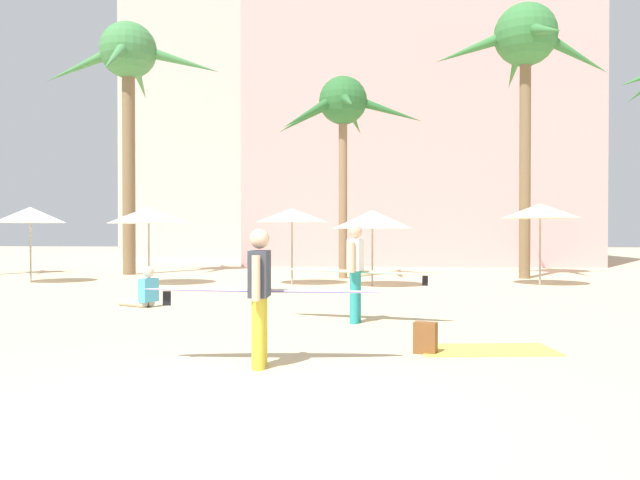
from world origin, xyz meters
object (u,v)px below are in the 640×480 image
Objects in this scene: person_near_right at (356,270)px; palm_tree_right at (342,111)px; palm_tree_far_left at (129,69)px; beach_towel at (486,350)px; cafe_umbrella_1 at (540,211)px; cafe_umbrella_2 at (292,215)px; palm_tree_center at (526,49)px; backpack at (426,338)px; cafe_umbrella_4 at (30,215)px; cafe_umbrella_0 at (372,219)px; cafe_umbrella_3 at (149,215)px; person_near_left at (261,291)px; person_mid_left at (143,293)px.

palm_tree_right is at bearing -73.91° from person_near_right.
palm_tree_far_left is 5.15× the size of beach_towel.
cafe_umbrella_2 is at bearing -177.72° from cafe_umbrella_1.
palm_tree_center is 22.73× the size of backpack.
backpack is (9.71, -14.70, -7.60)m from palm_tree_far_left.
palm_tree_far_left is 19.51m from beach_towel.
palm_tree_right is at bearing 14.83° from cafe_umbrella_4.
cafe_umbrella_1 is 5.92× the size of backpack.
palm_tree_right reaches higher than cafe_umbrella_0.
palm_tree_center reaches higher than backpack.
cafe_umbrella_3 reaches higher than person_near_left.
cafe_umbrella_2 is 11.26m from beach_towel.
cafe_umbrella_0 is 0.98× the size of cafe_umbrella_4.
palm_tree_far_left reaches higher than person_mid_left.
cafe_umbrella_0 is (-5.34, -3.55, -5.99)m from palm_tree_center.
cafe_umbrella_1 is 0.82× the size of person_near_left.
palm_tree_center is 17.68m from person_near_left.
beach_towel is (3.88, -10.36, -2.12)m from cafe_umbrella_2.
palm_tree_far_left is 9.79× the size of person_mid_left.
cafe_umbrella_4 is 15.80m from backpack.
beach_towel is (8.30, -10.14, -2.13)m from cafe_umbrella_3.
cafe_umbrella_0 is 5.64× the size of backpack.
person_near_right is at bearing -49.47° from cafe_umbrella_3.
cafe_umbrella_2 reaches higher than backpack.
cafe_umbrella_1 reaches higher than person_near_left.
cafe_umbrella_4 is at bearing -169.50° from palm_tree_center.
person_mid_left is (-5.61, 4.80, 0.10)m from backpack.
palm_tree_far_left is at bearing 115.83° from person_near_left.
cafe_umbrella_1 is 7.55m from cafe_umbrella_2.
cafe_umbrella_1 is at bearing 8.21° from cafe_umbrella_0.
cafe_umbrella_0 is 5.15m from cafe_umbrella_1.
cafe_umbrella_0 is 11.28m from person_near_left.
cafe_umbrella_3 is 5.92× the size of backpack.
palm_tree_far_left is 16.25m from person_near_right.
palm_tree_far_left is 3.95× the size of cafe_umbrella_4.
backpack reaches higher than beach_towel.
person_near_right is at bearing -53.63° from palm_tree_far_left.
cafe_umbrella_3 is 1.34× the size of beach_towel.
palm_tree_far_left is at bearing 170.62° from palm_tree_right.
cafe_umbrella_0 is at bearing -72.43° from palm_tree_right.
palm_tree_right is 2.97× the size of cafe_umbrella_0.
palm_tree_right is at bearing -86.74° from person_mid_left.
palm_tree_right reaches higher than person_near_right.
cafe_umbrella_1 reaches higher than cafe_umbrella_2.
cafe_umbrella_4 is at bearing -165.17° from palm_tree_right.
palm_tree_far_left is at bearing 176.23° from palm_tree_center.
cafe_umbrella_4 is at bearing 179.23° from cafe_umbrella_2.
cafe_umbrella_0 is 0.95× the size of cafe_umbrella_1.
cafe_umbrella_3 reaches higher than beach_towel.
palm_tree_far_left is 19.19m from backpack.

